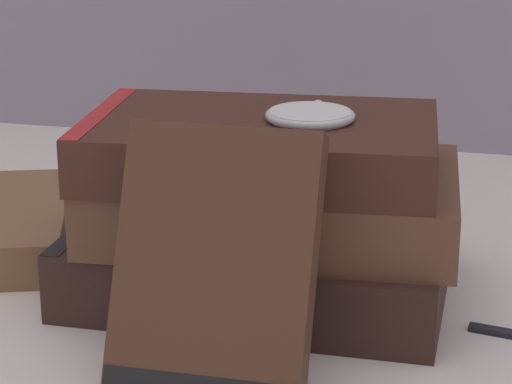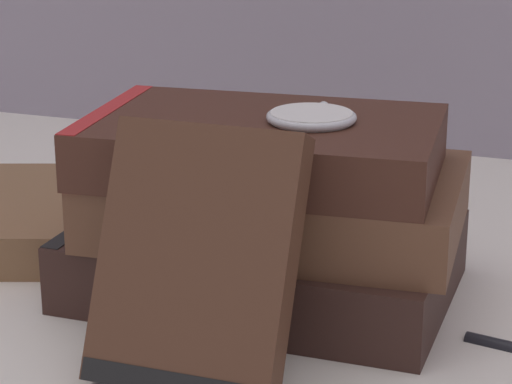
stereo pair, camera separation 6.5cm
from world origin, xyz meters
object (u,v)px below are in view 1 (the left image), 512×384
Objects in this scene: book_leaning_front at (215,271)px; book_flat_middle at (267,199)px; book_flat_bottom at (253,259)px; book_flat_top at (252,146)px; reading_glasses at (254,213)px; pocket_watch at (310,115)px.

book_flat_middle is at bearing 89.96° from book_leaning_front.
book_flat_bottom is at bearing 94.39° from book_leaning_front.
book_flat_top is 0.18m from reading_glasses.
book_leaning_front is 0.13m from pocket_watch.
book_flat_middle is 0.16m from reading_glasses.
pocket_watch is at bearing 0.55° from book_flat_top.
book_flat_bottom reaches higher than reading_glasses.
book_flat_bottom is 2.47× the size of reading_glasses.
book_flat_top is at bearing -79.33° from book_flat_bottom.
book_flat_middle is at bearing -54.90° from reading_glasses.
book_flat_bottom is 0.15m from reading_glasses.
book_flat_top is (-0.01, -0.01, 0.04)m from book_flat_middle.
book_flat_top is 0.04m from pocket_watch.
book_flat_middle is (0.01, 0.00, 0.04)m from book_flat_bottom.
book_flat_bottom is 1.71× the size of book_leaning_front.
pocket_watch is 0.60× the size of reading_glasses.
book_flat_top is at bearing -174.52° from pocket_watch.
book_leaning_front is 2.40× the size of pocket_watch.
book_flat_bottom is at bearing 170.58° from pocket_watch.
book_leaning_front reaches higher than reading_glasses.
book_flat_middle is at bearing 166.94° from pocket_watch.
book_flat_bottom is 1.00× the size of book_flat_middle.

